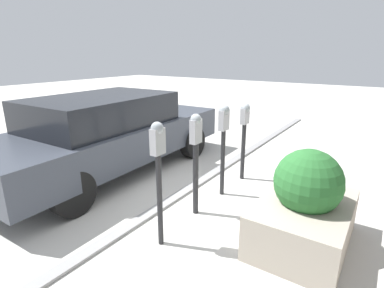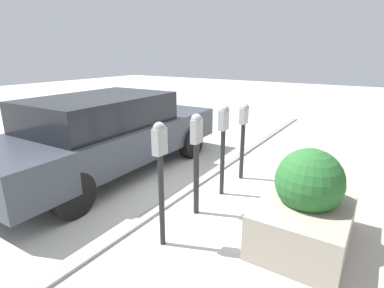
{
  "view_description": "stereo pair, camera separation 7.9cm",
  "coord_description": "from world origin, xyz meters",
  "px_view_note": "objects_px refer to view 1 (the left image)",
  "views": [
    {
      "loc": [
        -3.48,
        -2.47,
        2.15
      ],
      "look_at": [
        0.0,
        -0.13,
        0.88
      ],
      "focal_mm": 28.0,
      "sensor_mm": 36.0,
      "label": 1
    },
    {
      "loc": [
        -3.52,
        -2.4,
        2.15
      ],
      "look_at": [
        0.0,
        -0.13,
        0.88
      ],
      "focal_mm": 28.0,
      "sensor_mm": 36.0,
      "label": 2
    }
  ],
  "objects_px": {
    "parking_meter_middle": "(224,132)",
    "planter_box": "(305,208)",
    "parking_meter_second": "(196,149)",
    "parked_car_front": "(109,132)",
    "parking_meter_nearest": "(158,162)",
    "parking_meter_fourth": "(244,127)"
  },
  "relations": [
    {
      "from": "parking_meter_middle",
      "to": "planter_box",
      "type": "relative_size",
      "value": 1.01
    },
    {
      "from": "parking_meter_second",
      "to": "parked_car_front",
      "type": "distance_m",
      "value": 2.24
    },
    {
      "from": "parking_meter_nearest",
      "to": "parking_meter_middle",
      "type": "height_order",
      "value": "parking_meter_nearest"
    },
    {
      "from": "parking_meter_second",
      "to": "parking_meter_middle",
      "type": "xyz_separation_m",
      "value": [
        0.72,
        -0.03,
        0.08
      ]
    },
    {
      "from": "parking_meter_middle",
      "to": "planter_box",
      "type": "xyz_separation_m",
      "value": [
        -0.61,
        -1.39,
        -0.56
      ]
    },
    {
      "from": "parking_meter_middle",
      "to": "planter_box",
      "type": "distance_m",
      "value": 1.62
    },
    {
      "from": "parking_meter_middle",
      "to": "parking_meter_second",
      "type": "bearing_deg",
      "value": 178.01
    },
    {
      "from": "parking_meter_nearest",
      "to": "parking_meter_second",
      "type": "relative_size",
      "value": 1.04
    },
    {
      "from": "parking_meter_middle",
      "to": "parked_car_front",
      "type": "distance_m",
      "value": 2.25
    },
    {
      "from": "parking_meter_middle",
      "to": "parking_meter_fourth",
      "type": "relative_size",
      "value": 1.06
    },
    {
      "from": "planter_box",
      "to": "parking_meter_second",
      "type": "bearing_deg",
      "value": 94.65
    },
    {
      "from": "parking_meter_fourth",
      "to": "parked_car_front",
      "type": "xyz_separation_m",
      "value": [
        -1.04,
        2.22,
        -0.19
      ]
    },
    {
      "from": "parking_meter_fourth",
      "to": "parking_meter_nearest",
      "type": "bearing_deg",
      "value": -179.26
    },
    {
      "from": "parking_meter_nearest",
      "to": "planter_box",
      "type": "distance_m",
      "value": 1.75
    },
    {
      "from": "parked_car_front",
      "to": "parking_meter_fourth",
      "type": "bearing_deg",
      "value": -66.32
    },
    {
      "from": "parking_meter_nearest",
      "to": "planter_box",
      "type": "relative_size",
      "value": 1.03
    },
    {
      "from": "planter_box",
      "to": "parked_car_front",
      "type": "bearing_deg",
      "value": 85.05
    },
    {
      "from": "parking_meter_nearest",
      "to": "planter_box",
      "type": "height_order",
      "value": "parking_meter_nearest"
    },
    {
      "from": "parking_meter_nearest",
      "to": "parked_car_front",
      "type": "height_order",
      "value": "parking_meter_nearest"
    },
    {
      "from": "parking_meter_nearest",
      "to": "parking_meter_second",
      "type": "bearing_deg",
      "value": 3.8
    },
    {
      "from": "parking_meter_second",
      "to": "parked_car_front",
      "type": "xyz_separation_m",
      "value": [
        0.43,
        2.19,
        -0.17
      ]
    },
    {
      "from": "parking_meter_nearest",
      "to": "planter_box",
      "type": "xyz_separation_m",
      "value": [
        0.94,
        -1.36,
        -0.56
      ]
    }
  ]
}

